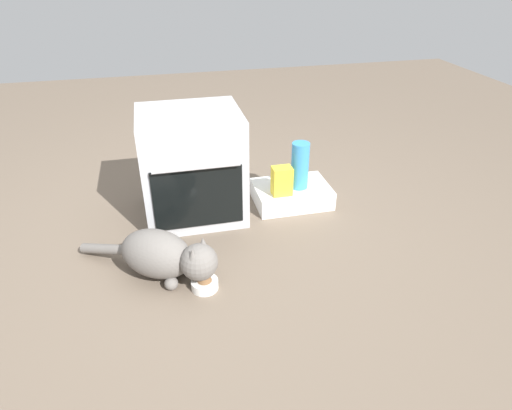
# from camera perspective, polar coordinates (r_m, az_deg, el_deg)

# --- Properties ---
(ground) EXTENTS (8.00, 8.00, 0.00)m
(ground) POSITION_cam_1_polar(r_m,az_deg,el_deg) (2.45, -5.66, -5.96)
(ground) COLOR #6B5B4C
(oven) EXTENTS (0.59, 0.55, 0.65)m
(oven) POSITION_cam_1_polar(r_m,az_deg,el_deg) (2.64, -8.25, 5.07)
(oven) COLOR #B7BABF
(oven) RESTS_ON ground
(pantry_cabinet) EXTENTS (0.48, 0.34, 0.12)m
(pantry_cabinet) POSITION_cam_1_polar(r_m,az_deg,el_deg) (2.87, 4.62, 1.44)
(pantry_cabinet) COLOR white
(pantry_cabinet) RESTS_ON ground
(food_bowl) EXTENTS (0.13, 0.13, 0.08)m
(food_bowl) POSITION_cam_1_polar(r_m,az_deg,el_deg) (2.20, -6.67, -10.07)
(food_bowl) COLOR white
(food_bowl) RESTS_ON ground
(cat) EXTENTS (0.70, 0.53, 0.26)m
(cat) POSITION_cam_1_polar(r_m,az_deg,el_deg) (2.22, -11.81, -6.41)
(cat) COLOR slate
(cat) RESTS_ON ground
(water_bottle) EXTENTS (0.11, 0.11, 0.30)m
(water_bottle) POSITION_cam_1_polar(r_m,az_deg,el_deg) (2.77, 5.72, 5.11)
(water_bottle) COLOR #388CD1
(water_bottle) RESTS_ON pantry_cabinet
(snack_bag) EXTENTS (0.12, 0.09, 0.18)m
(snack_bag) POSITION_cam_1_polar(r_m,az_deg,el_deg) (2.70, 3.37, 3.14)
(snack_bag) COLOR yellow
(snack_bag) RESTS_ON pantry_cabinet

